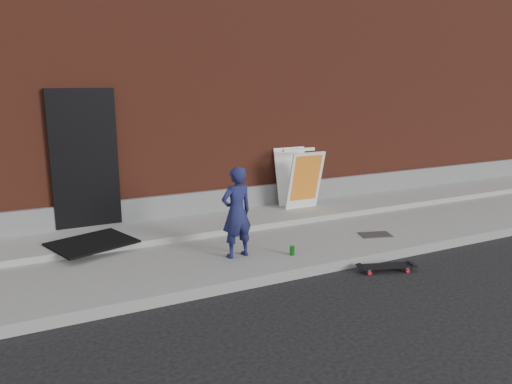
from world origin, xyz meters
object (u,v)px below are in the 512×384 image
child (237,212)px  soda_can (292,250)px  skateboard (386,266)px  pizza_sign (299,178)px

child → soda_can: bearing=150.2°
child → soda_can: (0.75, -0.30, -0.59)m
soda_can → child: bearing=157.8°
child → skateboard: (1.81, -1.13, -0.74)m
skateboard → soda_can: bearing=142.3°
child → soda_can: child is taller
child → skateboard: bearing=140.6°
child → pizza_sign: size_ratio=1.17×
child → pizza_sign: 2.73m
pizza_sign → soda_can: size_ratio=8.16×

